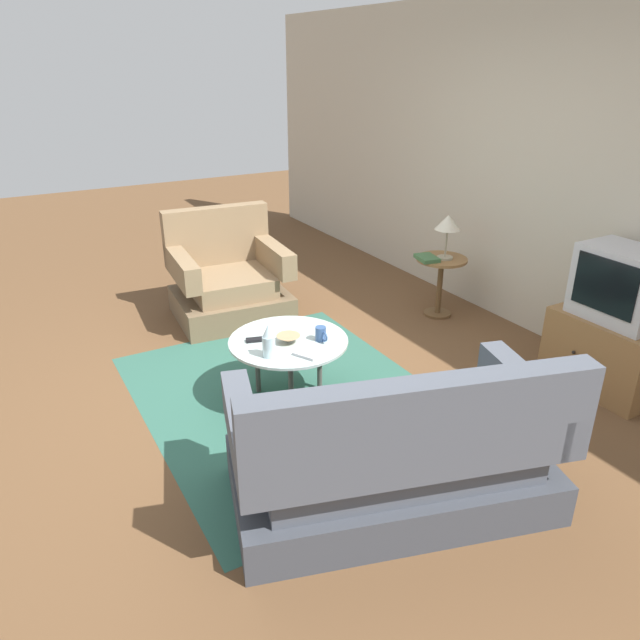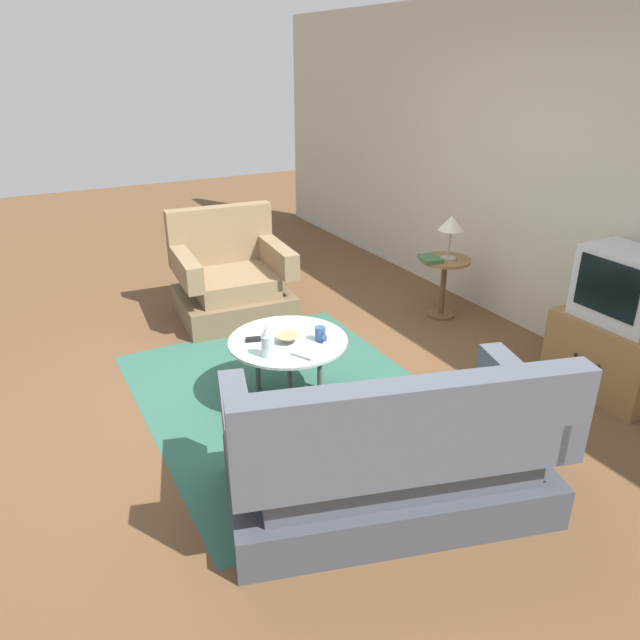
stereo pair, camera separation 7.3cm
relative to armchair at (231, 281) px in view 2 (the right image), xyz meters
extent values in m
plane|color=brown|center=(1.48, -0.20, -0.32)|extent=(16.00, 16.00, 0.00)
cube|color=#BCB29E|center=(1.48, 2.21, 1.03)|extent=(9.00, 0.12, 2.70)
cube|color=#2D5B4C|center=(1.61, -0.20, -0.32)|extent=(2.46, 1.93, 0.00)
cube|color=brown|center=(0.06, -0.01, -0.20)|extent=(0.92, 1.04, 0.24)
cube|color=#846B4C|center=(0.06, -0.01, 0.01)|extent=(0.76, 0.75, 0.18)
cube|color=#846B4C|center=(-0.29, 0.02, 0.37)|extent=(0.22, 0.98, 0.53)
cube|color=#846B4C|center=(0.03, -0.42, 0.22)|extent=(0.86, 0.21, 0.23)
cube|color=#846B4C|center=(0.10, 0.41, 0.22)|extent=(0.86, 0.21, 0.23)
cube|color=#3E424B|center=(2.78, -0.18, -0.20)|extent=(1.31, 1.85, 0.24)
cube|color=#4C515B|center=(2.78, -0.18, 0.01)|extent=(1.10, 1.54, 0.18)
cube|color=#4C515B|center=(3.13, -0.28, 0.36)|extent=(0.60, 1.65, 0.51)
cube|color=#4C515B|center=(3.00, 0.56, 0.22)|extent=(0.88, 0.38, 0.23)
cube|color=#4C515B|center=(2.57, -0.92, 0.22)|extent=(0.88, 0.38, 0.23)
cube|color=teal|center=(2.91, -0.56, 0.23)|extent=(0.26, 0.29, 0.27)
cylinder|color=#B2C6C1|center=(1.61, -0.20, 0.14)|extent=(0.81, 0.81, 0.02)
cylinder|color=#4C4742|center=(1.60, 0.05, -0.10)|extent=(0.04, 0.04, 0.44)
cylinder|color=#4C4742|center=(1.41, -0.34, -0.10)|extent=(0.04, 0.04, 0.44)
cylinder|color=#4C4742|center=(1.84, -0.30, -0.10)|extent=(0.04, 0.04, 0.44)
cylinder|color=olive|center=(0.97, 1.68, 0.22)|extent=(0.45, 0.45, 0.02)
cylinder|color=brown|center=(0.97, 1.68, -0.05)|extent=(0.05, 0.05, 0.53)
cylinder|color=brown|center=(0.97, 1.68, -0.31)|extent=(0.25, 0.25, 0.02)
cube|color=olive|center=(2.57, 1.87, -0.05)|extent=(0.78, 0.48, 0.53)
sphere|color=black|center=(2.48, 1.62, -0.02)|extent=(0.02, 0.02, 0.02)
sphere|color=black|center=(2.67, 1.62, -0.02)|extent=(0.02, 0.02, 0.02)
cube|color=#B7B7BC|center=(2.57, 1.88, 0.47)|extent=(0.58, 0.40, 0.51)
cube|color=black|center=(2.57, 1.68, 0.50)|extent=(0.46, 0.01, 0.36)
cylinder|color=#9E937A|center=(1.00, 1.68, 0.25)|extent=(0.14, 0.14, 0.02)
cylinder|color=#9E937A|center=(1.00, 1.68, 0.38)|extent=(0.02, 0.02, 0.25)
cone|color=beige|center=(1.00, 1.68, 0.57)|extent=(0.22, 0.22, 0.13)
cylinder|color=silver|center=(1.77, -0.41, 0.21)|extent=(0.08, 0.08, 0.14)
cone|color=silver|center=(1.77, -0.41, 0.33)|extent=(0.08, 0.08, 0.08)
cylinder|color=#335184|center=(1.73, -0.01, 0.19)|extent=(0.07, 0.07, 0.10)
torus|color=#335184|center=(1.78, -0.01, 0.19)|extent=(0.07, 0.01, 0.07)
cone|color=tan|center=(1.65, -0.21, 0.17)|extent=(0.16, 0.16, 0.05)
cube|color=black|center=(1.53, -0.38, 0.15)|extent=(0.10, 0.17, 0.02)
cube|color=#B2B2B7|center=(1.89, -0.22, 0.15)|extent=(0.16, 0.11, 0.02)
cube|color=#3D663D|center=(0.95, 1.52, 0.25)|extent=(0.25, 0.20, 0.04)
camera|label=1|loc=(4.84, -1.79, 1.90)|focal=33.35mm
camera|label=2|loc=(4.88, -1.72, 1.90)|focal=33.35mm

